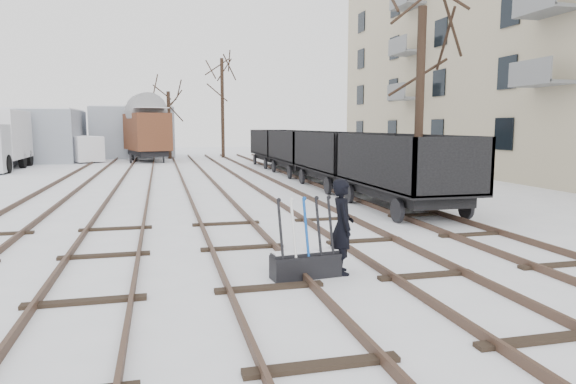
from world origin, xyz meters
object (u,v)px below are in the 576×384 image
worker (342,226)px  panel_van (82,148)px  ground_frame (306,262)px  freight_wagon_a (402,182)px  box_van_wagon (147,131)px

worker → panel_van: size_ratio=0.37×
ground_frame → panel_van: bearing=97.4°
ground_frame → worker: bearing=0.9°
worker → panel_van: bearing=22.1°
panel_van → freight_wagon_a: bearing=-87.5°
ground_frame → freight_wagon_a: (5.20, 6.53, 0.68)m
ground_frame → panel_van: panel_van is taller
worker → ground_frame: bearing=104.4°
ground_frame → box_van_wagon: size_ratio=0.25×
worker → freight_wagon_a: size_ratio=0.30×
freight_wagon_a → panel_van: bearing=116.6°
box_van_wagon → panel_van: bearing=156.3°
ground_frame → freight_wagon_a: bearing=44.8°
ground_frame → panel_van: (-8.44, 33.76, 0.76)m
freight_wagon_a → panel_van: size_ratio=1.24×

